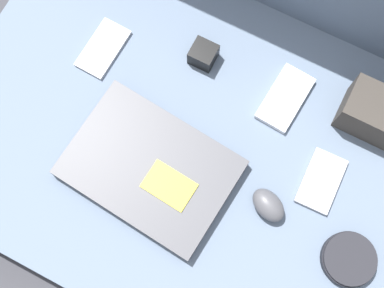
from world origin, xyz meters
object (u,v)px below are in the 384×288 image
object	(u,v)px
computer_mouse	(268,205)
laptop	(150,168)
charger_brick	(203,54)
phone_silver	(285,98)
camera_pouch	(377,114)
speaker_puck	(349,259)
phone_black	(321,181)
phone_small	(103,49)

from	to	relation	value
computer_mouse	laptop	bearing A→B (deg)	-146.91
laptop	charger_brick	world-z (taller)	charger_brick
phone_silver	camera_pouch	bearing A→B (deg)	16.22
computer_mouse	speaker_puck	bearing A→B (deg)	16.78
phone_black	charger_brick	world-z (taller)	charger_brick
speaker_puck	phone_small	size ratio (longest dim) A/B	0.83
laptop	charger_brick	size ratio (longest dim) A/B	6.55
computer_mouse	camera_pouch	distance (m)	0.27
computer_mouse	phone_small	world-z (taller)	computer_mouse
laptop	phone_silver	distance (m)	0.30
phone_silver	phone_small	size ratio (longest dim) A/B	1.10
phone_black	phone_small	size ratio (longest dim) A/B	0.95
phone_black	charger_brick	distance (m)	0.33
laptop	phone_black	size ratio (longest dim) A/B	2.78
phone_black	phone_small	world-z (taller)	phone_black
laptop	camera_pouch	xyz separation A→B (m)	(0.33, 0.28, 0.03)
phone_small	phone_black	bearing A→B (deg)	-3.34
computer_mouse	phone_silver	world-z (taller)	computer_mouse
speaker_puck	phone_black	size ratio (longest dim) A/B	0.87
computer_mouse	phone_silver	distance (m)	0.22
speaker_puck	laptop	bearing A→B (deg)	-177.52
speaker_puck	phone_small	bearing A→B (deg)	165.28
phone_silver	charger_brick	world-z (taller)	charger_brick
computer_mouse	charger_brick	distance (m)	0.32
speaker_puck	phone_silver	xyz separation A→B (m)	(-0.23, 0.23, -0.01)
phone_silver	phone_black	bearing A→B (deg)	-38.26
laptop	phone_small	size ratio (longest dim) A/B	2.66
laptop	phone_silver	size ratio (longest dim) A/B	2.42
computer_mouse	phone_small	xyz separation A→B (m)	(-0.43, 0.14, -0.02)
computer_mouse	camera_pouch	size ratio (longest dim) A/B	0.65
charger_brick	camera_pouch	bearing A→B (deg)	5.19
computer_mouse	charger_brick	size ratio (longest dim) A/B	1.70
phone_silver	phone_small	distance (m)	0.37
speaker_puck	charger_brick	bearing A→B (deg)	150.63
speaker_puck	phone_black	bearing A→B (deg)	132.61
laptop	computer_mouse	distance (m)	0.23
laptop	phone_silver	world-z (taller)	laptop
phone_small	camera_pouch	xyz separation A→B (m)	(0.53, 0.11, 0.04)
computer_mouse	phone_black	distance (m)	0.11
laptop	phone_silver	xyz separation A→B (m)	(0.17, 0.24, -0.01)
phone_silver	charger_brick	bearing A→B (deg)	-176.98
phone_small	charger_brick	size ratio (longest dim) A/B	2.46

